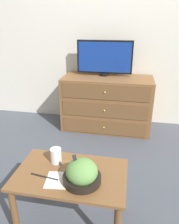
% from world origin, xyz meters
% --- Properties ---
extents(ground_plane, '(12.00, 12.00, 0.00)m').
position_xyz_m(ground_plane, '(0.00, 0.00, 0.00)').
color(ground_plane, '#474C56').
extents(wall_back, '(12.00, 0.05, 2.60)m').
position_xyz_m(wall_back, '(0.00, 0.03, 1.30)').
color(wall_back, silver).
rests_on(wall_back, ground_plane).
extents(dresser, '(1.13, 0.52, 0.69)m').
position_xyz_m(dresser, '(-0.13, -0.28, 0.34)').
color(dresser, brown).
rests_on(dresser, ground_plane).
extents(tv, '(0.70, 0.12, 0.44)m').
position_xyz_m(tv, '(-0.18, -0.18, 0.92)').
color(tv, black).
rests_on(tv, dresser).
extents(coffee_table, '(0.73, 0.45, 0.43)m').
position_xyz_m(coffee_table, '(-0.18, -1.84, 0.35)').
color(coffee_table, brown).
rests_on(coffee_table, ground_plane).
extents(takeout_bowl, '(0.24, 0.24, 0.18)m').
position_xyz_m(takeout_bowl, '(-0.09, -1.90, 0.49)').
color(takeout_bowl, black).
rests_on(takeout_bowl, coffee_table).
extents(drink_cup, '(0.08, 0.08, 0.11)m').
position_xyz_m(drink_cup, '(-0.31, -1.74, 0.47)').
color(drink_cup, beige).
rests_on(drink_cup, coffee_table).
extents(napkin, '(0.18, 0.18, 0.00)m').
position_xyz_m(napkin, '(-0.24, -1.92, 0.43)').
color(napkin, silver).
rests_on(napkin, coffee_table).
extents(knife, '(0.20, 0.04, 0.01)m').
position_xyz_m(knife, '(-0.34, -1.91, 0.43)').
color(knife, black).
rests_on(knife, coffee_table).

